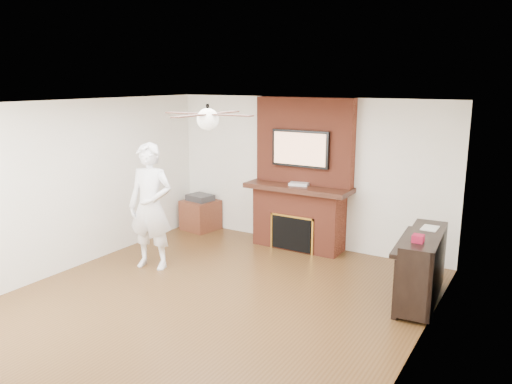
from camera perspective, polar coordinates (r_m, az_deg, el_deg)
The scene contains 12 objects.
room_shell at distance 6.13m, azimuth -5.33°, elevation -1.74°, with size 5.36×5.86×2.86m.
fireplace at distance 8.32m, azimuth 5.12°, elevation 0.31°, with size 1.78×0.64×2.50m.
tv at distance 8.16m, azimuth 5.08°, elevation 4.96°, with size 1.00×0.08×0.60m.
ceiling_fan at distance 5.96m, azimuth -5.54°, elevation 8.38°, with size 1.21×1.21×0.31m.
person at distance 7.54m, azimuth -11.95°, elevation -1.63°, with size 0.69×0.46×1.89m, color white.
side_table at distance 9.48m, azimuth -6.36°, elevation -2.44°, with size 0.67×0.67×0.67m.
piano at distance 6.68m, azimuth 18.44°, elevation -8.01°, with size 0.62×1.42×1.00m.
cable_box at distance 8.21m, azimuth 4.93°, elevation 0.91°, with size 0.31×0.18×0.04m, color silver.
candle_orange at distance 8.48m, azimuth 3.87°, elevation -6.03°, with size 0.07×0.07×0.11m, color #CC5D18.
candle_green at distance 8.48m, azimuth 3.84°, elevation -6.11°, with size 0.07×0.07×0.08m, color #4E8635.
candle_cream at distance 8.32m, azimuth 5.41°, elevation -6.42°, with size 0.08×0.08×0.11m, color beige.
candle_blue at distance 8.32m, azimuth 6.02°, elevation -6.58°, with size 0.06×0.06×0.07m, color #2C4A86.
Camera 1 is at (3.53, -4.77, 2.78)m, focal length 35.00 mm.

